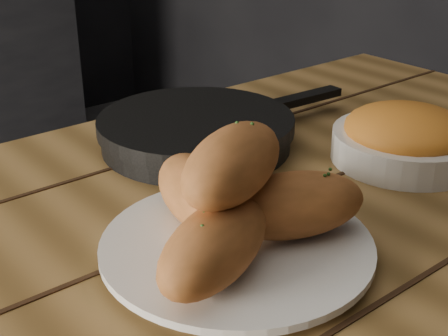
# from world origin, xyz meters

# --- Properties ---
(plate) EXTENTS (0.27, 0.27, 0.02)m
(plate) POSITION_xyz_m (0.64, -0.47, 0.76)
(plate) COLOR white
(plate) RESTS_ON table
(bread_rolls) EXTENTS (0.27, 0.23, 0.12)m
(bread_rolls) POSITION_xyz_m (0.64, -0.47, 0.81)
(bread_rolls) COLOR #B56532
(bread_rolls) RESTS_ON plate
(skillet) EXTENTS (0.41, 0.27, 0.05)m
(skillet) POSITION_xyz_m (0.78, -0.22, 0.77)
(skillet) COLOR black
(skillet) RESTS_ON table
(bowl) EXTENTS (0.19, 0.19, 0.07)m
(bowl) POSITION_xyz_m (0.97, -0.43, 0.78)
(bowl) COLOR white
(bowl) RESTS_ON table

